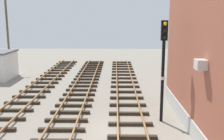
% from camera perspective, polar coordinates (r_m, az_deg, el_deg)
% --- Properties ---
extents(ground_plane, '(80.00, 80.00, 0.00)m').
position_cam_1_polar(ground_plane, '(14.26, 1.43, -13.29)').
color(ground_plane, gray).
extents(track_near_building, '(2.50, 46.60, 0.32)m').
position_cam_1_polar(track_near_building, '(14.23, 4.23, -12.79)').
color(track_near_building, '#2D2319').
rests_on(track_near_building, ground).
extents(track_centre, '(2.50, 46.60, 0.32)m').
position_cam_1_polar(track_centre, '(14.49, -10.92, -12.55)').
color(track_centre, '#2D2319').
rests_on(track_centre, ground).
extents(signal_mast, '(0.36, 0.40, 5.82)m').
position_cam_1_polar(signal_mast, '(14.93, 11.11, 2.16)').
color(signal_mast, black).
rests_on(signal_mast, ground).
extents(utility_pole_far, '(1.80, 0.24, 8.82)m').
position_cam_1_polar(utility_pole_far, '(33.37, -21.81, 8.03)').
color(utility_pole_far, brown).
rests_on(utility_pole_far, ground).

